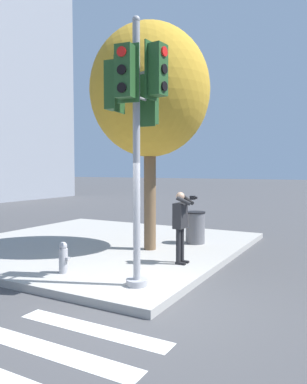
% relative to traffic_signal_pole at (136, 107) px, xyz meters
% --- Properties ---
extents(ground_plane, '(160.00, 160.00, 0.00)m').
position_rel_traffic_signal_pole_xyz_m(ground_plane, '(-0.46, -0.33, -3.53)').
color(ground_plane, '#424244').
extents(sidewalk_corner, '(8.00, 8.00, 0.16)m').
position_rel_traffic_signal_pole_xyz_m(sidewalk_corner, '(3.04, 3.17, -3.45)').
color(sidewalk_corner, '#9E9B96').
rests_on(sidewalk_corner, ground_plane).
extents(traffic_signal_pole, '(1.27, 1.27, 5.03)m').
position_rel_traffic_signal_pole_xyz_m(traffic_signal_pole, '(0.00, 0.00, 0.00)').
color(traffic_signal_pole, '#939399').
rests_on(traffic_signal_pole, sidewalk_corner).
extents(person_photographer, '(0.50, 0.53, 1.69)m').
position_rel_traffic_signal_pole_xyz_m(person_photographer, '(1.94, -0.03, -2.36)').
color(person_photographer, black).
rests_on(person_photographer, sidewalk_corner).
extents(street_tree, '(3.23, 3.23, 6.11)m').
position_rel_traffic_signal_pole_xyz_m(street_tree, '(2.95, 1.36, 0.94)').
color(street_tree, brown).
rests_on(street_tree, sidewalk_corner).
extents(fire_hydrant, '(0.19, 0.25, 0.67)m').
position_rel_traffic_signal_pole_xyz_m(fire_hydrant, '(0.01, 1.84, -3.04)').
color(fire_hydrant, '#99999E').
rests_on(fire_hydrant, sidewalk_corner).
extents(trash_bin, '(0.60, 0.60, 0.95)m').
position_rel_traffic_signal_pole_xyz_m(trash_bin, '(4.33, 0.58, -2.89)').
color(trash_bin, '#5B5B60').
rests_on(trash_bin, sidewalk_corner).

